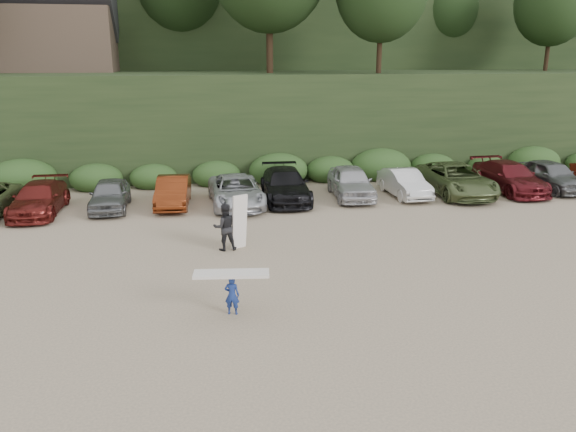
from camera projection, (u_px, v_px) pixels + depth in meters
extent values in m
plane|color=tan|center=(304.00, 279.00, 18.29)|extent=(120.00, 120.00, 0.00)
cube|color=black|center=(240.00, 117.00, 38.30)|extent=(80.00, 14.00, 6.00)
cube|color=black|center=(221.00, 45.00, 53.97)|extent=(90.00, 30.00, 16.00)
cube|color=#2B491E|center=(243.00, 173.00, 31.77)|extent=(46.20, 2.00, 1.20)
cube|color=brown|center=(53.00, 40.00, 36.81)|extent=(8.00, 6.00, 4.00)
imported|color=maroon|center=(39.00, 199.00, 25.71)|extent=(2.11, 4.92, 1.41)
imported|color=slate|center=(110.00, 195.00, 26.45)|extent=(1.69, 4.19, 1.43)
imported|color=#66270F|center=(173.00, 192.00, 27.05)|extent=(1.75, 4.38, 1.42)
imported|color=#B7B8BE|center=(236.00, 191.00, 27.08)|extent=(2.56, 5.28, 1.45)
imported|color=black|center=(285.00, 185.00, 28.10)|extent=(2.39, 5.45, 1.56)
imported|color=#B9B9BE|center=(351.00, 182.00, 28.65)|extent=(2.25, 4.88, 1.62)
imported|color=silver|center=(404.00, 183.00, 28.93)|extent=(1.62, 4.28, 1.39)
imported|color=#57673B|center=(456.00, 179.00, 29.28)|extent=(2.70, 5.81, 1.61)
imported|color=maroon|center=(509.00, 177.00, 29.91)|extent=(2.31, 5.42, 1.56)
imported|color=slate|center=(551.00, 175.00, 30.31)|extent=(2.23, 4.83, 1.60)
imported|color=navy|center=(232.00, 295.00, 15.67)|extent=(0.47, 0.37, 1.15)
cube|color=silver|center=(231.00, 274.00, 15.50)|extent=(2.15, 0.84, 0.08)
imported|color=black|center=(225.00, 227.00, 20.83)|extent=(0.92, 0.75, 1.78)
cube|color=silver|center=(239.00, 222.00, 20.92)|extent=(0.66, 0.53, 2.10)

